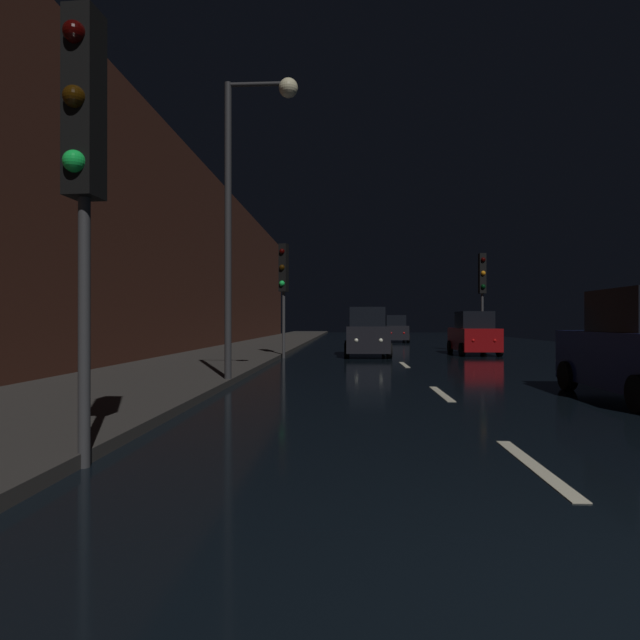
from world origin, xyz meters
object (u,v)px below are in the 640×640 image
at_px(traffic_light_near_left, 83,137).
at_px(streetlamp_overhead, 248,182).
at_px(traffic_light_far_left, 283,276).
at_px(car_distant_taillights, 395,330).
at_px(traffic_light_far_right, 482,281).
at_px(car_approaching_headlights, 367,334).
at_px(car_parked_right_far, 474,335).

relative_size(traffic_light_near_left, streetlamp_overhead, 0.66).
xyz_separation_m(traffic_light_far_left, car_distant_taillights, (5.88, 16.55, -2.41)).
distance_m(traffic_light_far_right, streetlamp_overhead, 15.95).
height_order(traffic_light_far_left, car_approaching_headlights, traffic_light_far_left).
bearing_deg(traffic_light_far_right, streetlamp_overhead, -33.54).
bearing_deg(traffic_light_near_left, streetlamp_overhead, -179.82).
bearing_deg(streetlamp_overhead, traffic_light_near_left, -93.06).
xyz_separation_m(traffic_light_near_left, traffic_light_far_right, (9.03, 20.17, 0.05)).
xyz_separation_m(traffic_light_far_right, car_parked_right_far, (-0.80, -1.65, -2.52)).
height_order(traffic_light_near_left, car_distant_taillights, traffic_light_near_left).
bearing_deg(car_distant_taillights, streetlamp_overhead, 167.53).
bearing_deg(traffic_light_far_right, traffic_light_near_left, -24.64).
xyz_separation_m(car_approaching_headlights, car_parked_right_far, (4.77, 1.30, -0.07)).
distance_m(traffic_light_far_right, car_approaching_headlights, 6.77).
height_order(streetlamp_overhead, car_approaching_headlights, streetlamp_overhead).
relative_size(streetlamp_overhead, car_distant_taillights, 1.88).
xyz_separation_m(traffic_light_far_left, car_approaching_headlights, (3.36, 1.55, -2.34)).
xyz_separation_m(streetlamp_overhead, car_approaching_headlights, (3.09, 10.38, -3.75)).
bearing_deg(traffic_light_far_left, traffic_light_far_right, 130.60).
bearing_deg(car_parked_right_far, traffic_light_far_left, 109.34).
relative_size(traffic_light_near_left, car_distant_taillights, 1.23).
bearing_deg(car_approaching_headlights, car_distant_taillights, 170.45).
relative_size(traffic_light_far_right, car_distant_taillights, 1.25).
xyz_separation_m(traffic_light_far_right, car_distant_taillights, (-3.05, 12.04, -2.53)).
relative_size(car_approaching_headlights, car_distant_taillights, 1.09).
height_order(car_distant_taillights, car_parked_right_far, car_parked_right_far).
xyz_separation_m(traffic_light_near_left, car_distant_taillights, (5.98, 32.22, -2.48)).
xyz_separation_m(traffic_light_far_left, streetlamp_overhead, (0.27, -8.83, 1.41)).
bearing_deg(car_distant_taillights, traffic_light_far_right, -165.79).
distance_m(traffic_light_far_right, car_distant_taillights, 12.68).
bearing_deg(car_approaching_headlights, traffic_light_far_left, -65.20).
distance_m(car_approaching_headlights, car_parked_right_far, 4.95).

